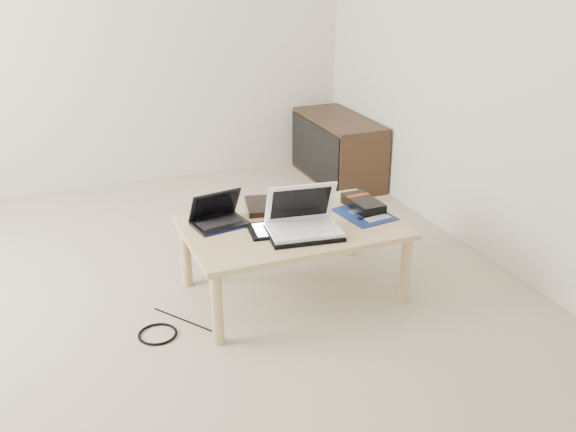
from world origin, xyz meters
name	(u,v)px	position (x,y,z in m)	size (l,w,h in m)	color
ground	(147,313)	(0.00, 0.00, 0.00)	(4.00, 4.00, 0.00)	#ABA28A
coffee_table	(293,233)	(0.76, -0.09, 0.35)	(1.10, 0.70, 0.40)	tan
media_cabinet	(337,149)	(1.77, 1.45, 0.25)	(0.41, 0.90, 0.50)	#372516
book	(275,205)	(0.76, 0.16, 0.42)	(0.36, 0.32, 0.03)	black
netbook	(218,217)	(0.41, 0.06, 0.44)	(0.29, 0.24, 0.18)	black
tablet	(276,229)	(0.66, -0.12, 0.41)	(0.30, 0.24, 0.01)	black
remote	(313,217)	(0.89, -0.05, 0.41)	(0.06, 0.22, 0.02)	silver
neoprene_sleeve	(304,233)	(0.76, -0.22, 0.41)	(0.36, 0.26, 0.02)	black
white_laptop	(303,220)	(0.77, -0.20, 0.47)	(0.38, 0.29, 0.24)	white
motherboard	(364,214)	(1.17, -0.11, 0.40)	(0.28, 0.33, 0.01)	#0C1E51
gpu_box	(363,204)	(1.20, -0.03, 0.43)	(0.14, 0.27, 0.06)	black
cable_coil	(275,227)	(0.67, -0.09, 0.41)	(0.10, 0.10, 0.01)	black
floor_cable_coil	(158,334)	(0.01, -0.22, 0.01)	(0.19, 0.19, 0.01)	black
floor_cable_trail	(182,319)	(0.15, -0.13, 0.00)	(0.01, 0.01, 0.38)	black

